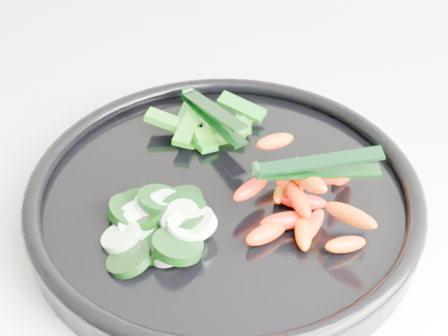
% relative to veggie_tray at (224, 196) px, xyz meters
% --- Properties ---
extents(veggie_tray, '(0.38, 0.38, 0.04)m').
position_rel_veggie_tray_xyz_m(veggie_tray, '(0.00, 0.00, 0.00)').
color(veggie_tray, black).
rests_on(veggie_tray, counter).
extents(cucumber_pile, '(0.12, 0.13, 0.04)m').
position_rel_veggie_tray_xyz_m(cucumber_pile, '(-0.04, -0.06, 0.01)').
color(cucumber_pile, black).
rests_on(cucumber_pile, veggie_tray).
extents(carrot_pile, '(0.14, 0.16, 0.06)m').
position_rel_veggie_tray_xyz_m(carrot_pile, '(0.08, 0.00, 0.02)').
color(carrot_pile, '#FF4500').
rests_on(carrot_pile, veggie_tray).
extents(pepper_pile, '(0.12, 0.10, 0.03)m').
position_rel_veggie_tray_xyz_m(pepper_pile, '(-0.05, 0.09, 0.01)').
color(pepper_pile, '#266C0A').
rests_on(pepper_pile, veggie_tray).
extents(tong_carrot, '(0.11, 0.05, 0.02)m').
position_rel_veggie_tray_xyz_m(tong_carrot, '(0.08, 0.00, 0.05)').
color(tong_carrot, black).
rests_on(tong_carrot, carrot_pile).
extents(tong_pepper, '(0.10, 0.08, 0.02)m').
position_rel_veggie_tray_xyz_m(tong_pepper, '(-0.04, 0.09, 0.03)').
color(tong_pepper, black).
rests_on(tong_pepper, pepper_pile).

